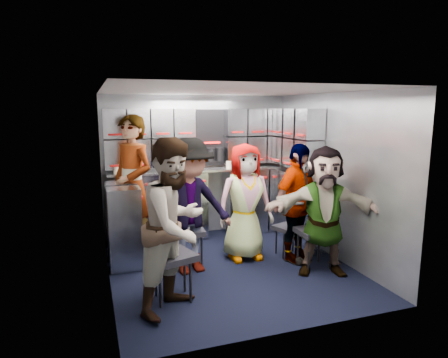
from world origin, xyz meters
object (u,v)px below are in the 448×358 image
object	(u,v)px
jump_seat_mid_right	(289,229)
attendant_arc_a	(175,226)
attendant_standing	(133,186)
jump_seat_mid_left	(187,233)
attendant_arc_d	(297,203)
jump_seat_near_right	(315,234)
attendant_arc_e	(324,211)
attendant_arc_b	(190,206)
jump_seat_near_left	(172,259)
attendant_arc_c	(245,202)
jump_seat_center	(240,224)

from	to	relation	value
jump_seat_mid_right	attendant_arc_a	world-z (taller)	attendant_arc_a
attendant_standing	attendant_arc_a	bearing A→B (deg)	-25.15
jump_seat_mid_left	attendant_arc_d	distance (m)	1.40
jump_seat_near_right	attendant_arc_e	distance (m)	0.37
attendant_arc_b	attendant_arc_e	xyz separation A→B (m)	(1.44, -0.53, -0.05)
jump_seat_near_right	attendant_arc_d	xyz separation A→B (m)	(-0.11, 0.27, 0.32)
jump_seat_near_right	attendant_standing	world-z (taller)	attendant_standing
jump_seat_mid_left	jump_seat_mid_right	world-z (taller)	jump_seat_mid_left
jump_seat_near_left	attendant_arc_c	xyz separation A→B (m)	(1.11, 0.84, 0.31)
jump_seat_center	jump_seat_near_right	xyz separation A→B (m)	(0.68, -0.74, 0.03)
attendant_arc_c	jump_seat_mid_left	bearing A→B (deg)	-177.10
jump_seat_mid_left	attendant_arc_e	world-z (taller)	attendant_arc_e
jump_seat_near_left	jump_seat_mid_right	xyz separation A→B (m)	(1.68, 0.73, -0.07)
jump_seat_mid_right	attendant_arc_b	size ratio (longest dim) A/B	0.27
jump_seat_center	attendant_standing	distance (m)	1.48
jump_seat_near_left	jump_seat_center	xyz separation A→B (m)	(1.11, 1.02, -0.04)
jump_seat_mid_left	jump_seat_center	distance (m)	0.79
jump_seat_near_left	attendant_arc_b	size ratio (longest dim) A/B	0.32
attendant_standing	attendant_arc_c	xyz separation A→B (m)	(1.33, -0.57, -0.18)
jump_seat_mid_left	attendant_arc_c	xyz separation A→B (m)	(0.76, 0.03, 0.32)
jump_seat_near_left	attendant_arc_d	bearing A→B (deg)	18.07
attendant_arc_c	attendant_arc_b	bearing A→B (deg)	-163.94
attendant_arc_b	attendant_standing	bearing A→B (deg)	116.55
attendant_arc_a	jump_seat_mid_left	bearing A→B (deg)	29.22
jump_seat_mid_left	attendant_arc_c	world-z (taller)	attendant_arc_c
jump_seat_center	attendant_arc_c	size ratio (longest dim) A/B	0.30
jump_seat_mid_left	attendant_arc_d	world-z (taller)	attendant_arc_d
jump_seat_near_right	attendant_arc_d	size ratio (longest dim) A/B	0.32
attendant_standing	attendant_arc_d	distance (m)	2.09
jump_seat_center	attendant_arc_a	size ratio (longest dim) A/B	0.27
jump_seat_near_left	jump_seat_mid_left	bearing A→B (deg)	66.94
jump_seat_mid_right	attendant_standing	world-z (taller)	attendant_standing
attendant_standing	attendant_arc_a	size ratio (longest dim) A/B	1.11
attendant_standing	attendant_arc_e	distance (m)	2.40
jump_seat_near_left	attendant_arc_b	distance (m)	0.81
jump_seat_near_left	attendant_arc_b	world-z (taller)	attendant_arc_b
attendant_arc_a	jump_seat_center	bearing A→B (deg)	5.65
jump_seat_mid_left	jump_seat_center	world-z (taller)	jump_seat_mid_left
jump_seat_near_right	attendant_arc_c	xyz separation A→B (m)	(-0.68, 0.56, 0.32)
attendant_arc_d	jump_seat_near_right	bearing A→B (deg)	-95.40
jump_seat_near_left	attendant_arc_e	world-z (taller)	attendant_arc_e
attendant_arc_e	attendant_arc_c	bearing A→B (deg)	154.24
attendant_arc_a	jump_seat_near_left	bearing A→B (deg)	48.43
jump_seat_center	attendant_arc_b	distance (m)	0.94
jump_seat_mid_left	attendant_arc_b	xyz separation A→B (m)	(0.00, -0.18, 0.38)
jump_seat_near_right	attendant_arc_e	xyz separation A→B (m)	(-0.00, -0.18, 0.33)
attendant_arc_e	jump_seat_center	bearing A→B (deg)	148.09
jump_seat_near_right	attendant_standing	distance (m)	2.35
jump_seat_mid_left	jump_seat_mid_right	distance (m)	1.34
jump_seat_mid_right	attendant_arc_a	bearing A→B (deg)	-151.63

